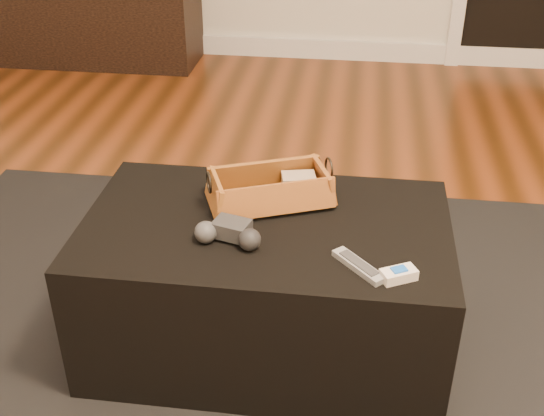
# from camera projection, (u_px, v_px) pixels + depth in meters

# --- Properties ---
(floor) EXTENTS (5.00, 5.50, 0.01)m
(floor) POSITION_uv_depth(u_px,v_px,m) (243.00, 353.00, 2.04)
(floor) COLOR brown
(floor) RESTS_ON ground
(baseboard) EXTENTS (5.00, 0.04, 0.12)m
(baseboard) POSITION_uv_depth(u_px,v_px,m) (315.00, 49.00, 4.33)
(baseboard) COLOR white
(baseboard) RESTS_ON floor
(media_cabinet) EXTENTS (1.28, 0.45, 0.50)m
(media_cabinet) POSITION_uv_depth(u_px,v_px,m) (93.00, 21.00, 4.19)
(media_cabinet) COLOR black
(media_cabinet) RESTS_ON floor
(area_rug) EXTENTS (2.60, 2.00, 0.01)m
(area_rug) POSITION_uv_depth(u_px,v_px,m) (264.00, 353.00, 2.02)
(area_rug) COLOR black
(area_rug) RESTS_ON floor
(ottoman) EXTENTS (1.00, 0.60, 0.42)m
(ottoman) POSITION_uv_depth(u_px,v_px,m) (266.00, 285.00, 1.96)
(ottoman) COLOR black
(ottoman) RESTS_ON area_rug
(tv_remote) EXTENTS (0.18, 0.12, 0.02)m
(tv_remote) POSITION_uv_depth(u_px,v_px,m) (265.00, 199.00, 1.91)
(tv_remote) COLOR black
(tv_remote) RESTS_ON wicker_basket
(cloth_bundle) EXTENTS (0.11, 0.08, 0.05)m
(cloth_bundle) POSITION_uv_depth(u_px,v_px,m) (299.00, 183.00, 1.96)
(cloth_bundle) COLOR tan
(cloth_bundle) RESTS_ON wicker_basket
(wicker_basket) EXTENTS (0.38, 0.29, 0.12)m
(wicker_basket) POSITION_uv_depth(u_px,v_px,m) (270.00, 191.00, 1.92)
(wicker_basket) COLOR #A87626
(wicker_basket) RESTS_ON ottoman
(game_controller) EXTENTS (0.19, 0.12, 0.06)m
(game_controller) POSITION_uv_depth(u_px,v_px,m) (229.00, 233.00, 1.75)
(game_controller) COLOR #272729
(game_controller) RESTS_ON ottoman
(silver_remote) EXTENTS (0.14, 0.14, 0.02)m
(silver_remote) POSITION_uv_depth(u_px,v_px,m) (359.00, 266.00, 1.66)
(silver_remote) COLOR gray
(silver_remote) RESTS_ON ottoman
(cream_gadget) EXTENTS (0.10, 0.08, 0.03)m
(cream_gadget) POSITION_uv_depth(u_px,v_px,m) (399.00, 274.00, 1.62)
(cream_gadget) COLOR silver
(cream_gadget) RESTS_ON ottoman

